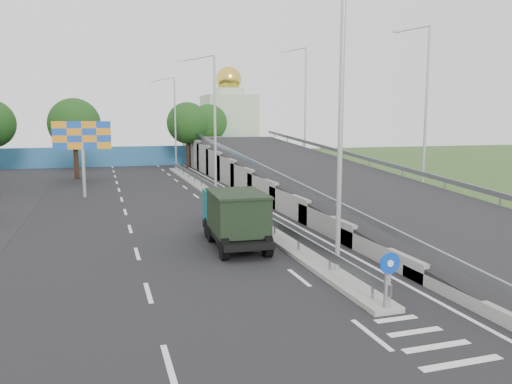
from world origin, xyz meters
name	(u,v)px	position (x,y,z in m)	size (l,w,h in m)	color
ground	(434,346)	(0.00, 0.00, 0.00)	(160.00, 160.00, 0.00)	#2D4C1E
road_surface	(185,212)	(-3.00, 20.00, 0.00)	(26.00, 90.00, 0.04)	black
median	(218,198)	(0.00, 24.00, 0.10)	(1.00, 44.00, 0.20)	gray
overpass_ramp	(316,172)	(7.50, 24.00, 1.75)	(10.00, 50.00, 3.50)	gray
median_guardrail	(218,189)	(0.00, 24.00, 0.75)	(0.09, 44.00, 0.71)	gray
sign_bollard	(388,280)	(0.00, 2.17, 1.03)	(0.64, 0.23, 1.67)	black
lamp_post_near	(336,114)	(0.11, 6.00, 5.81)	(2.74, 0.18, 10.08)	#B2B5B7
lamp_post_mid	(212,117)	(0.11, 26.00, 5.81)	(2.74, 0.18, 10.08)	#B2B5B7
lamp_post_far	(173,118)	(0.11, 46.00, 5.81)	(2.74, 0.18, 10.08)	#B2B5B7
blue_wall	(133,156)	(-4.00, 52.00, 1.20)	(30.00, 0.50, 2.40)	#266A8E
church	(229,122)	(10.00, 60.00, 5.31)	(7.00, 7.00, 13.80)	#B2CCAD
billboard	(82,140)	(-9.00, 28.00, 4.19)	(4.00, 0.24, 5.50)	#B2B5B7
tree_left_mid	(74,124)	(-10.00, 40.00, 5.18)	(4.80, 4.80, 7.60)	black
tree_median_far	(187,123)	(2.00, 48.00, 5.18)	(4.80, 4.80, 7.60)	black
tree_ramp_far	(209,123)	(6.00, 55.00, 5.18)	(4.80, 4.80, 7.60)	black
dump_truck	(234,215)	(-2.19, 11.25, 1.40)	(2.42, 5.83, 2.53)	black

